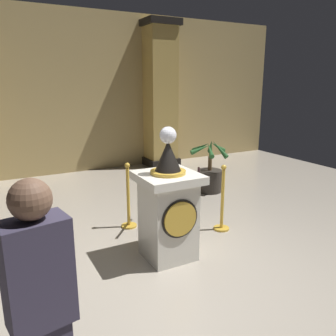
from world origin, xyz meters
The scene contains 9 objects.
ground_plane centered at (0.00, 0.00, 0.00)m, with size 12.55×12.55×0.00m, color #9E9384.
back_wall centered at (0.00, 5.33, 1.94)m, with size 12.55×0.16×3.88m, color tan.
pedestal_clock centered at (0.24, 0.37, 0.67)m, with size 0.73×0.73×1.69m.
stanchion_near centered at (1.36, 0.72, 0.36)m, with size 0.24×0.24×1.02m.
stanchion_far centered at (0.14, 1.48, 0.36)m, with size 0.24×0.24×1.03m.
velvet_rope centered at (0.75, 1.10, 0.79)m, with size 1.03×1.02×0.22m.
column_right centered at (2.45, 4.97, 1.85)m, with size 0.88×0.88×3.72m.
potted_palm_right centered at (2.27, 2.36, 0.36)m, with size 0.87×0.79×1.10m.
bystander_guest centered at (-1.50, -1.34, 0.92)m, with size 0.39×0.28×1.72m.
Camera 1 is at (-1.66, -3.18, 2.21)m, focal length 36.40 mm.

